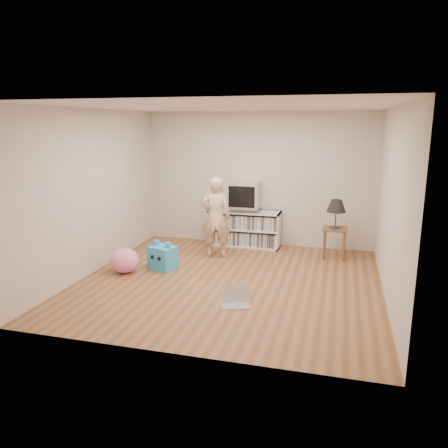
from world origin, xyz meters
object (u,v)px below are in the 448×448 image
Objects in this scene: dvd_deck at (244,209)px; plush_blue at (163,257)px; table_lamp at (336,207)px; person at (216,217)px; side_table at (335,235)px; media_unit at (244,228)px; crt_tv at (245,195)px; laptop at (236,299)px; plush_pink at (125,261)px.

dvd_deck is 0.92× the size of plush_blue.
table_lamp is 1.05× the size of plush_blue.
table_lamp is at bearing -178.78° from person.
media_unit is at bearing 167.46° from side_table.
person reaches higher than side_table.
side_table is at bearing -11.94° from crt_tv.
side_table is at bearing 47.25° from laptop.
table_lamp is (1.73, -0.37, 0.21)m from dvd_deck.
crt_tv reaches higher than dvd_deck.
dvd_deck is 1.80m from side_table.
table_lamp is 2.14m from person.
laptop is at bearing -79.76° from media_unit.
media_unit is 1.87m from table_lamp.
media_unit reaches higher than plush_pink.
dvd_deck reaches higher than plush_blue.
table_lamp is (-0.00, 0.00, 0.53)m from side_table.
side_table reaches higher than laptop.
laptop is (0.52, -2.84, -0.66)m from dvd_deck.
plush_pink is (-3.26, -1.69, -0.22)m from side_table.
dvd_deck reaches higher than laptop.
crt_tv reaches higher than plush_pink.
media_unit is 1.78m from side_table.
plush_blue is at bearing -119.69° from crt_tv.
side_table is at bearing -12.54° from media_unit.
dvd_deck is at bearing 90.00° from crt_tv.
laptop is (0.52, -2.86, -0.28)m from media_unit.
media_unit is at bearing 90.00° from dvd_deck.
person is (-0.34, -0.83, -0.29)m from crt_tv.
table_lamp is 1.11× the size of plush_pink.
dvd_deck reaches higher than media_unit.
plush_pink is (-1.52, -2.08, -0.15)m from media_unit.
media_unit is 2.58m from plush_pink.
table_lamp is 2.89m from laptop.
plush_pink is at bearing 142.45° from laptop.
media_unit is at bearing 83.68° from laptop.
crt_tv is 1.35× the size of laptop.
crt_tv reaches higher than laptop.
dvd_deck is 2.97m from laptop.
crt_tv is 0.94m from person.
dvd_deck is at bearing 83.74° from laptop.
dvd_deck is 0.82× the size of side_table.
table_lamp reaches higher than laptop.
plush_pink is at bearing -152.58° from table_lamp.
media_unit reaches higher than plush_blue.
side_table is 2.15m from person.
media_unit is at bearing -123.29° from person.
media_unit is 2.72× the size of table_lamp.
media_unit is 0.39m from dvd_deck.
crt_tv is (0.00, -0.02, 0.67)m from media_unit.
laptop is (-1.22, -2.47, -0.87)m from table_lamp.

